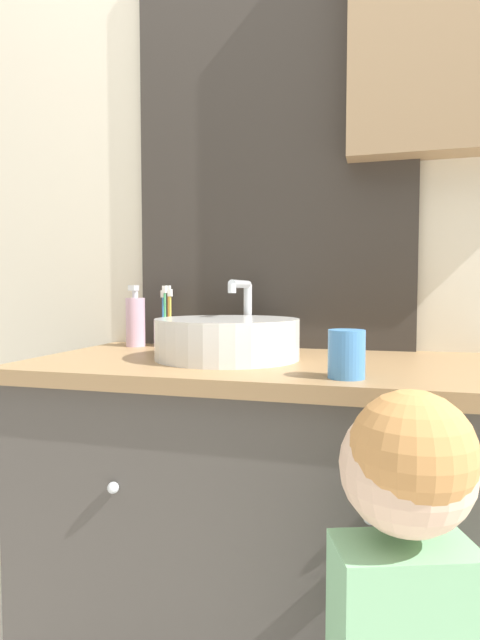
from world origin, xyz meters
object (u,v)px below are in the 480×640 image
at_px(sink_basin, 228,337).
at_px(child_figure, 405,609).
at_px(toothbrush_holder, 167,330).
at_px(drinking_cup, 346,354).
at_px(soap_dispenser, 135,321).

bearing_deg(sink_basin, child_figure, -49.60).
distance_m(toothbrush_holder, drinking_cup, 0.71).
bearing_deg(drinking_cup, child_figure, -69.07).
distance_m(sink_basin, soap_dispenser, 0.39).
bearing_deg(sink_basin, soap_dispenser, 152.53).
bearing_deg(drinking_cup, toothbrush_holder, 142.90).
distance_m(soap_dispenser, child_figure, 1.06).
relative_size(child_figure, drinking_cup, 9.32).
height_order(sink_basin, child_figure, sink_basin).
distance_m(soap_dispenser, drinking_cup, 0.76).
relative_size(sink_basin, soap_dispenser, 2.24).
bearing_deg(child_figure, drinking_cup, 110.93).
xyz_separation_m(sink_basin, drinking_cup, (0.30, -0.21, -0.01)).
distance_m(toothbrush_holder, soap_dispenser, 0.10).
bearing_deg(sink_basin, toothbrush_holder, 140.51).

